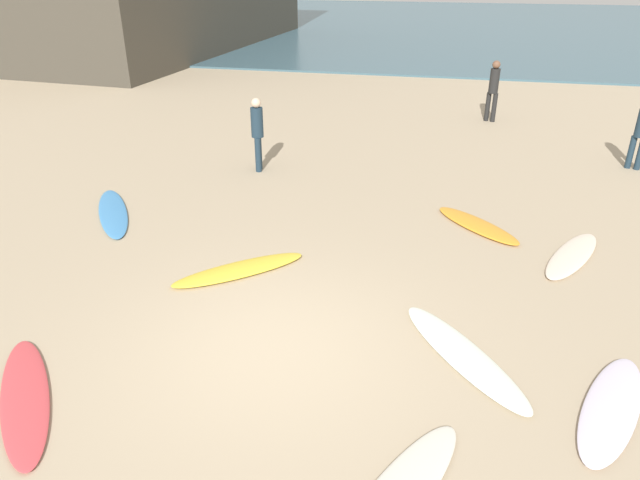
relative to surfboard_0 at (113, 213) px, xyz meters
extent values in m
plane|color=tan|center=(4.32, -3.48, -0.03)|extent=(120.00, 120.00, 0.00)
cube|color=#426675|center=(4.32, 35.35, 0.01)|extent=(120.00, 40.00, 0.08)
ellipsoid|color=#4792D8|center=(0.00, 0.00, 0.00)|extent=(1.86, 2.41, 0.07)
ellipsoid|color=#DC474D|center=(1.80, -5.01, 0.00)|extent=(1.88, 2.20, 0.06)
ellipsoid|color=#F7E2CB|center=(8.51, 0.03, 0.01)|extent=(1.39, 2.11, 0.08)
ellipsoid|color=yellow|center=(3.21, -1.65, 0.01)|extent=(2.03, 1.86, 0.09)
ellipsoid|color=white|center=(8.34, -3.74, 0.01)|extent=(1.31, 2.15, 0.08)
ellipsoid|color=white|center=(6.72, -3.12, 0.01)|extent=(1.89, 2.25, 0.08)
ellipsoid|color=orange|center=(6.98, 0.92, 0.01)|extent=(1.76, 1.79, 0.09)
cylinder|color=#1E3342|center=(2.04, 2.99, 0.37)|extent=(0.14, 0.14, 0.81)
cylinder|color=#1E3342|center=(1.99, 3.19, 0.37)|extent=(0.14, 0.14, 0.81)
cylinder|color=#1E3342|center=(2.01, 3.09, 1.11)|extent=(0.34, 0.34, 0.67)
sphere|color=beige|center=(2.01, 3.09, 1.55)|extent=(0.22, 0.22, 0.22)
cylinder|color=black|center=(7.41, 8.88, 0.39)|extent=(0.14, 0.14, 0.85)
cylinder|color=black|center=(7.59, 8.80, 0.39)|extent=(0.14, 0.14, 0.85)
cylinder|color=black|center=(7.50, 8.84, 1.17)|extent=(0.36, 0.36, 0.71)
sphere|color=brown|center=(7.50, 8.84, 1.64)|extent=(0.23, 0.23, 0.23)
cylinder|color=#1E3342|center=(10.74, 5.06, 0.36)|extent=(0.14, 0.14, 0.78)
cylinder|color=#1E3342|center=(10.55, 5.14, 0.36)|extent=(0.14, 0.14, 0.78)
camera|label=1|loc=(6.23, -9.30, 4.58)|focal=32.55mm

